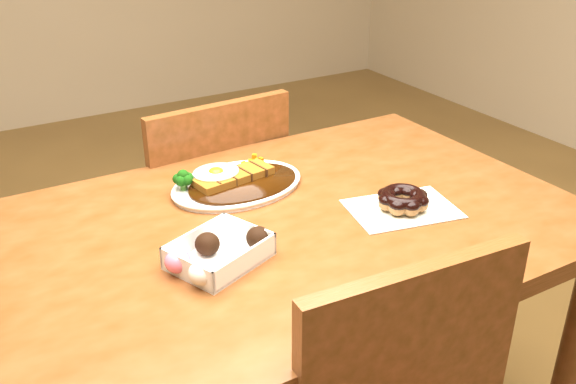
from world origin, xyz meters
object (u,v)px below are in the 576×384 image
donut_box (218,252)px  pon_de_ring (403,200)px  table (288,261)px  katsu_curry_plate (234,182)px  chair_far (204,222)px

donut_box → pon_de_ring: size_ratio=0.83×
table → donut_box: (-0.19, -0.08, 0.12)m
table → pon_de_ring: (0.23, -0.08, 0.12)m
table → katsu_curry_plate: 0.22m
katsu_curry_plate → pon_de_ring: (0.26, -0.27, 0.01)m
chair_far → pon_de_ring: chair_far is taller
katsu_curry_plate → donut_box: katsu_curry_plate is taller
table → chair_far: bearing=86.3°
chair_far → donut_box: size_ratio=4.24×
table → chair_far: chair_far is taller
chair_far → donut_box: (-0.22, -0.61, 0.30)m
table → donut_box: size_ratio=5.85×
katsu_curry_plate → table: bearing=-81.6°
katsu_curry_plate → pon_de_ring: 0.37m
chair_far → pon_de_ring: 0.71m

